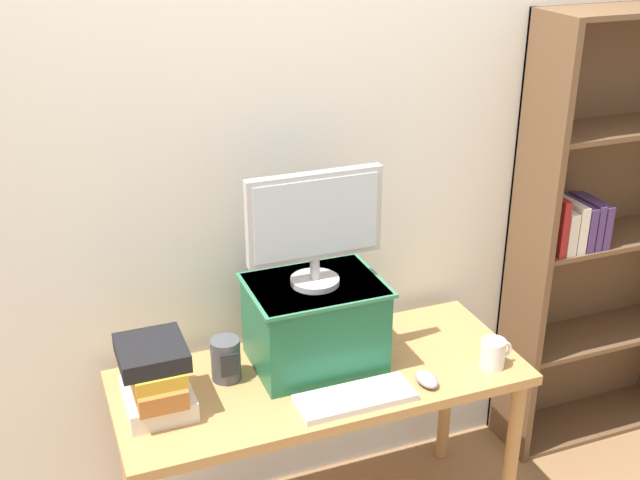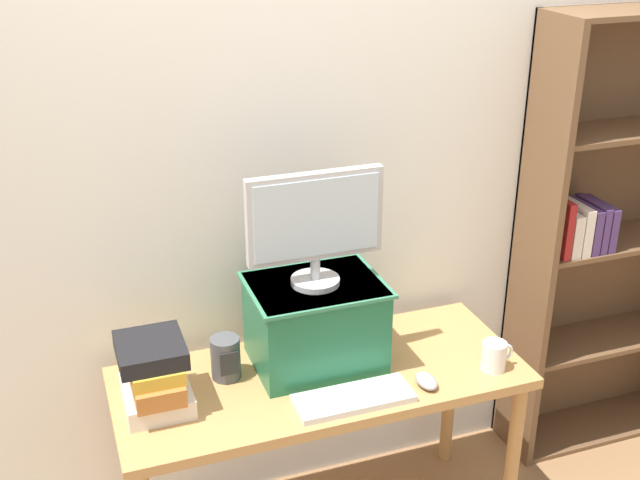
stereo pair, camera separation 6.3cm
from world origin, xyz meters
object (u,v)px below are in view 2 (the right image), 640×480
Objects in this scene: keyboard at (354,398)px; coffee_mug at (494,356)px; book_stack at (154,375)px; desk at (320,395)px; desk_speaker at (226,358)px; riser_box at (315,322)px; computer_mouse at (426,381)px; computer_monitor at (315,223)px; bookshelf_unit at (613,236)px.

keyboard is 3.28× the size of coffee_mug.
book_stack is (-0.59, 0.19, 0.10)m from keyboard.
desk is 9.41× the size of desk_speaker.
desk_speaker is at bearing 178.12° from riser_box.
desk_speaker is at bearing 155.91° from computer_mouse.
desk_speaker is (-0.30, 0.09, 0.16)m from desk.
computer_monitor is 1.18× the size of keyboard.
computer_mouse is (0.30, -0.26, -0.14)m from riser_box.
computer_mouse is (0.26, 0.00, 0.01)m from keyboard.
keyboard is at bearing -38.01° from desk_speaker.
keyboard reaches higher than desk.
book_stack is at bearing -173.07° from computer_monitor.
bookshelf_unit is at bearing 6.62° from riser_box.
bookshelf_unit is 1.90m from book_stack.
desk_speaker is at bearing 163.72° from desk.
computer_monitor is (-1.33, -0.16, 0.31)m from bookshelf_unit.
book_stack is at bearing 170.90° from coffee_mug.
riser_box is 0.62m from coffee_mug.
bookshelf_unit is 1.34m from riser_box.
bookshelf_unit is (1.34, 0.23, 0.30)m from desk.
coffee_mug is (1.11, -0.18, -0.06)m from book_stack.
computer_mouse is 0.71× the size of desk_speaker.
riser_box reaches higher than book_stack.
book_stack reaches higher than desk_speaker.
desk is 0.26m from riser_box.
desk is 0.61m from coffee_mug.
keyboard is at bearing -162.09° from bookshelf_unit.
coffee_mug is at bearing -9.10° from book_stack.
desk is at bearing -97.19° from computer_monitor.
coffee_mug is at bearing 3.07° from computer_mouse.
desk is 5.24× the size of book_stack.
coffee_mug reaches higher than computer_mouse.
riser_box is at bearing -173.38° from bookshelf_unit.
desk is 0.76× the size of bookshelf_unit.
bookshelf_unit reaches higher than coffee_mug.
book_stack reaches higher than desk.
bookshelf_unit is 1.37m from computer_monitor.
riser_box is (0.01, 0.08, 0.24)m from desk.
coffee_mug is at bearing 1.68° from keyboard.
bookshelf_unit reaches higher than desk_speaker.
riser_box is 1.70× the size of book_stack.
book_stack is 0.26m from desk_speaker.
riser_box is at bearing -1.88° from desk_speaker.
computer_monitor is (0.01, 0.08, 0.61)m from desk.
desk_speaker is at bearing 17.99° from book_stack.
bookshelf_unit is at bearing 6.69° from computer_monitor.
book_stack reaches higher than keyboard.
keyboard is at bearing -18.05° from book_stack.
keyboard is 0.45m from desk_speaker.
computer_monitor reaches higher than computer_mouse.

